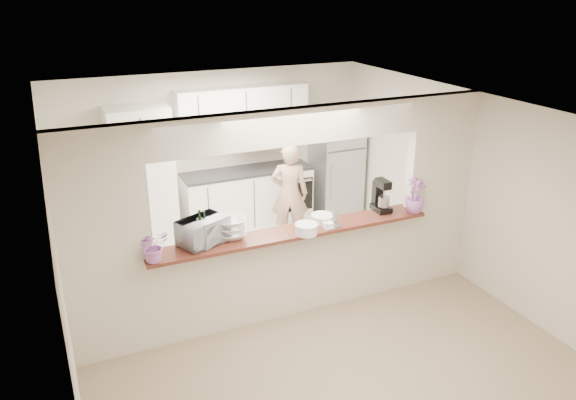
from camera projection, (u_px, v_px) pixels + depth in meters
floor at (291, 310)px, 6.86m from camera, size 6.00×6.00×0.00m
tile_overlay at (247, 257)px, 8.18m from camera, size 5.00×2.90×0.01m
partition at (291, 197)px, 6.32m from camera, size 5.00×0.15×2.50m
bar_counter at (291, 269)px, 6.65m from camera, size 3.40×0.38×1.09m
kitchen_cabinets at (208, 173)px, 8.75m from camera, size 3.15×0.62×2.25m
refrigerator at (336, 164)px, 9.59m from camera, size 0.75×0.70×1.70m
flower_left at (153, 246)px, 5.67m from camera, size 0.37×0.34×0.34m
wine_bottle_a at (200, 230)px, 6.07m from camera, size 0.08×0.08×0.39m
wine_bottle_b at (205, 230)px, 6.09m from camera, size 0.07×0.07×0.36m
toaster_oven at (203, 231)px, 6.06m from camera, size 0.61×0.53×0.29m
serving_bowls at (232, 229)px, 6.20m from camera, size 0.33×0.33×0.23m
plate_stack_a at (306, 229)px, 6.32m from camera, size 0.26×0.26×0.12m
plate_stack_b at (322, 218)px, 6.63m from camera, size 0.27×0.27×0.10m
red_bowl at (301, 226)px, 6.47m from camera, size 0.14×0.14×0.07m
tan_bowl at (319, 218)px, 6.67m from camera, size 0.15×0.15×0.07m
utensil_caddy at (332, 220)px, 6.48m from camera, size 0.24×0.15×0.21m
stand_mixer at (381, 197)px, 6.93m from camera, size 0.19×0.29×0.41m
flower_right at (415, 196)px, 6.87m from camera, size 0.25×0.25×0.44m
person at (289, 195)px, 8.42m from camera, size 0.67×0.57×1.55m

